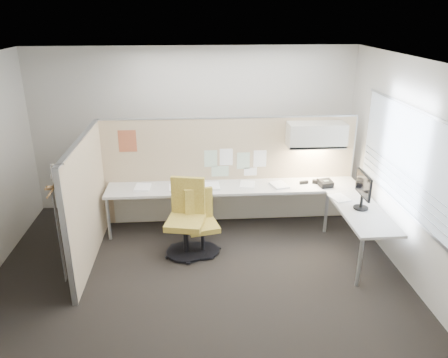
{
  "coord_description": "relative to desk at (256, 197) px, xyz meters",
  "views": [
    {
      "loc": [
        -0.02,
        -5.09,
        3.36
      ],
      "look_at": [
        0.41,
        0.8,
        1.04
      ],
      "focal_mm": 35.0,
      "sensor_mm": 36.0,
      "label": 1
    }
  ],
  "objects": [
    {
      "name": "coat_hook",
      "position": [
        -2.51,
        -1.63,
        0.8
      ],
      "size": [
        0.18,
        0.49,
        1.46
      ],
      "color": "silver",
      "rests_on": "partition_left"
    },
    {
      "name": "pinned_papers",
      "position": [
        -0.3,
        0.44,
        0.43
      ],
      "size": [
        1.01,
        0.0,
        0.47
      ],
      "color": "#8CBF8C",
      "rests_on": "partition_back"
    },
    {
      "name": "ceiling",
      "position": [
        -0.93,
        -1.13,
        2.2
      ],
      "size": [
        5.5,
        4.5,
        0.01
      ],
      "primitive_type": "cube",
      "color": "white",
      "rests_on": "wall_back"
    },
    {
      "name": "wall_back",
      "position": [
        -0.93,
        1.12,
        0.8
      ],
      "size": [
        5.5,
        0.02,
        2.8
      ],
      "primitive_type": "cube",
      "color": "beige",
      "rests_on": "ground"
    },
    {
      "name": "wall_right",
      "position": [
        1.82,
        -1.13,
        0.8
      ],
      "size": [
        0.02,
        4.5,
        2.8
      ],
      "primitive_type": "cube",
      "color": "beige",
      "rests_on": "ground"
    },
    {
      "name": "paper_stack_1",
      "position": [
        -1.23,
        0.12,
        0.14
      ],
      "size": [
        0.24,
        0.31,
        0.02
      ],
      "primitive_type": "cube",
      "rotation": [
        0.0,
        0.0,
        0.04
      ],
      "color": "white",
      "rests_on": "desk"
    },
    {
      "name": "chair_right",
      "position": [
        -0.87,
        -0.54,
        -0.17
      ],
      "size": [
        0.52,
        0.53,
        0.92
      ],
      "rotation": [
        0.0,
        0.0,
        0.23
      ],
      "color": "black",
      "rests_on": "floor"
    },
    {
      "name": "tape_dispenser",
      "position": [
        0.99,
        0.17,
        0.16
      ],
      "size": [
        0.12,
        0.1,
        0.06
      ],
      "primitive_type": "cube",
      "rotation": [
        0.0,
        0.0,
        -0.44
      ],
      "color": "black",
      "rests_on": "desk"
    },
    {
      "name": "desk",
      "position": [
        0.0,
        0.0,
        0.0
      ],
      "size": [
        4.0,
        2.07,
        0.73
      ],
      "color": "beige",
      "rests_on": "floor"
    },
    {
      "name": "paper_stack_2",
      "position": [
        -0.68,
        0.12,
        0.15
      ],
      "size": [
        0.24,
        0.31,
        0.04
      ],
      "primitive_type": "cube",
      "rotation": [
        0.0,
        0.0,
        0.03
      ],
      "color": "white",
      "rests_on": "desk"
    },
    {
      "name": "partition_back",
      "position": [
        -0.38,
        0.47,
        0.27
      ],
      "size": [
        4.1,
        0.06,
        1.75
      ],
      "primitive_type": "cube",
      "color": "tan",
      "rests_on": "floor"
    },
    {
      "name": "floor",
      "position": [
        -0.93,
        -1.13,
        -0.61
      ],
      "size": [
        5.5,
        4.5,
        0.01
      ],
      "primitive_type": "cube",
      "color": "black",
      "rests_on": "ground"
    },
    {
      "name": "window_pane",
      "position": [
        1.79,
        -1.13,
        0.95
      ],
      "size": [
        0.01,
        2.8,
        1.3
      ],
      "primitive_type": "cube",
      "color": "#ACBBC8",
      "rests_on": "wall_right"
    },
    {
      "name": "partition_left",
      "position": [
        -2.43,
        -0.63,
        0.27
      ],
      "size": [
        0.06,
        2.2,
        1.75
      ],
      "primitive_type": "cube",
      "color": "tan",
      "rests_on": "floor"
    },
    {
      "name": "chair_left",
      "position": [
        -1.08,
        -0.56,
        -0.09
      ],
      "size": [
        0.61,
        0.62,
        1.09
      ],
      "rotation": [
        0.0,
        0.0,
        -0.21
      ],
      "color": "black",
      "rests_on": "floor"
    },
    {
      "name": "task_light_strip",
      "position": [
        0.97,
        0.26,
        0.7
      ],
      "size": [
        0.6,
        0.06,
        0.02
      ],
      "primitive_type": "cube",
      "color": "#FFEABF",
      "rests_on": "overhead_bin"
    },
    {
      "name": "phone",
      "position": [
        1.11,
        0.03,
        0.18
      ],
      "size": [
        0.24,
        0.22,
        0.12
      ],
      "rotation": [
        0.0,
        0.0,
        0.18
      ],
      "color": "black",
      "rests_on": "desk"
    },
    {
      "name": "paper_stack_5",
      "position": [
        1.18,
        -0.44,
        0.14
      ],
      "size": [
        0.3,
        0.35,
        0.02
      ],
      "primitive_type": "cube",
      "rotation": [
        0.0,
        0.0,
        0.27
      ],
      "color": "white",
      "rests_on": "desk"
    },
    {
      "name": "wall_front",
      "position": [
        -0.93,
        -3.38,
        0.8
      ],
      "size": [
        5.5,
        0.02,
        2.8
      ],
      "primitive_type": "cube",
      "color": "beige",
      "rests_on": "ground"
    },
    {
      "name": "monitor",
      "position": [
        1.37,
        -0.81,
        0.43
      ],
      "size": [
        0.21,
        0.5,
        0.52
      ],
      "rotation": [
        0.0,
        0.0,
        1.57
      ],
      "color": "black",
      "rests_on": "desk"
    },
    {
      "name": "poster",
      "position": [
        -1.98,
        0.44,
        0.82
      ],
      "size": [
        0.28,
        0.0,
        0.35
      ],
      "primitive_type": "cube",
      "color": "#F2581E",
      "rests_on": "partition_back"
    },
    {
      "name": "overhead_bin",
      "position": [
        0.97,
        0.26,
        0.91
      ],
      "size": [
        0.9,
        0.36,
        0.38
      ],
      "primitive_type": "cube",
      "color": "beige",
      "rests_on": "partition_back"
    },
    {
      "name": "stapler",
      "position": [
        0.8,
        0.16,
        0.15
      ],
      "size": [
        0.15,
        0.07,
        0.05
      ],
      "primitive_type": "cube",
      "rotation": [
        0.0,
        0.0,
        0.22
      ],
      "color": "black",
      "rests_on": "desk"
    },
    {
      "name": "paper_stack_3",
      "position": [
        -0.11,
        0.19,
        0.13
      ],
      "size": [
        0.28,
        0.33,
        0.01
      ],
      "primitive_type": "cube",
      "rotation": [
        0.0,
        0.0,
        -0.17
      ],
      "color": "white",
      "rests_on": "desk"
    },
    {
      "name": "paper_stack_4",
      "position": [
        0.39,
        0.1,
        0.14
      ],
      "size": [
        0.3,
        0.35,
        0.03
      ],
      "primitive_type": "cube",
      "rotation": [
        0.0,
        0.0,
        0.27
      ],
      "color": "white",
      "rests_on": "desk"
    },
    {
      "name": "paper_stack_0",
      "position": [
        -1.76,
        0.17,
        0.14
      ],
      "size": [
        0.25,
        0.31,
        0.03
      ],
      "primitive_type": "cube",
      "rotation": [
        0.0,
        0.0,
        -0.06
      ],
      "color": "white",
      "rests_on": "desk"
    }
  ]
}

